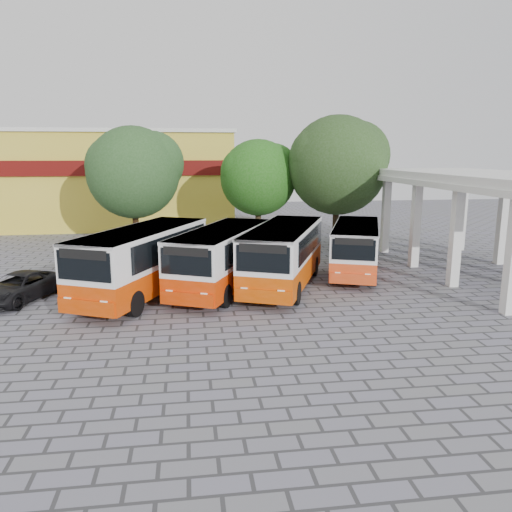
{
  "coord_description": "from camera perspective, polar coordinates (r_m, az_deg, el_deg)",
  "views": [
    {
      "loc": [
        -4.87,
        -20.26,
        6.41
      ],
      "look_at": [
        -1.66,
        3.16,
        1.5
      ],
      "focal_mm": 35.0,
      "sensor_mm": 36.0,
      "label": 1
    }
  ],
  "objects": [
    {
      "name": "bus_centre_left",
      "position": [
        23.51,
        -3.85,
        0.12
      ],
      "size": [
        5.6,
        8.68,
        2.92
      ],
      "rotation": [
        0.0,
        0.0,
        -0.43
      ],
      "color": "#CB2E00",
      "rests_on": "ground"
    },
    {
      "name": "bus_far_right",
      "position": [
        27.16,
        11.34,
        1.19
      ],
      "size": [
        4.72,
        7.92,
        2.67
      ],
      "rotation": [
        0.0,
        0.0,
        -0.36
      ],
      "color": "#D94113",
      "rests_on": "ground"
    },
    {
      "name": "ground",
      "position": [
        21.8,
        5.49,
        -5.42
      ],
      "size": [
        90.0,
        90.0,
        0.0
      ],
      "primitive_type": "plane",
      "color": "slate",
      "rests_on": "ground"
    },
    {
      "name": "bus_centre_right",
      "position": [
        23.93,
        3.2,
        0.42
      ],
      "size": [
        5.5,
        8.87,
        2.98
      ],
      "rotation": [
        0.0,
        0.0,
        -0.4
      ],
      "color": "#C03F00",
      "rests_on": "ground"
    },
    {
      "name": "tree_left",
      "position": [
        34.8,
        -13.73,
        9.59
      ],
      "size": [
        6.46,
        6.15,
        8.18
      ],
      "color": "black",
      "rests_on": "ground"
    },
    {
      "name": "terminal_shelter",
      "position": [
        28.76,
        24.76,
        7.69
      ],
      "size": [
        6.8,
        15.8,
        5.4
      ],
      "color": "silver",
      "rests_on": "ground"
    },
    {
      "name": "tree_middle",
      "position": [
        35.44,
        0.36,
        9.23
      ],
      "size": [
        5.59,
        5.32,
        7.35
      ],
      "color": "#3A2E1B",
      "rests_on": "ground"
    },
    {
      "name": "parked_car",
      "position": [
        24.31,
        -25.51,
        -3.23
      ],
      "size": [
        3.51,
        4.86,
        1.23
      ],
      "primitive_type": "imported",
      "rotation": [
        0.0,
        0.0,
        -0.37
      ],
      "color": "black",
      "rests_on": "ground"
    },
    {
      "name": "tree_right",
      "position": [
        34.84,
        9.43,
        10.55
      ],
      "size": [
        7.05,
        6.71,
        8.92
      ],
      "color": "black",
      "rests_on": "ground"
    },
    {
      "name": "bus_far_left",
      "position": [
        23.0,
        -12.79,
        -0.18
      ],
      "size": [
        5.94,
        9.15,
        3.07
      ],
      "rotation": [
        0.0,
        0.0,
        -0.44
      ],
      "color": "#C73600",
      "rests_on": "ground"
    },
    {
      "name": "shophouse_block",
      "position": [
        46.71,
        -15.5,
        8.56
      ],
      "size": [
        20.4,
        10.4,
        8.3
      ],
      "color": "gold",
      "rests_on": "ground"
    }
  ]
}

